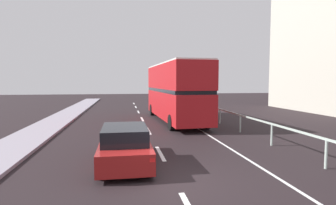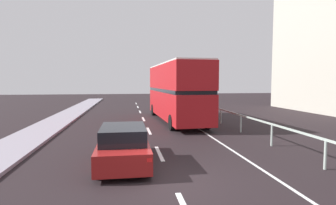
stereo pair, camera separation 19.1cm
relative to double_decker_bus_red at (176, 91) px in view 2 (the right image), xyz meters
name	(u,v)px [view 2 (the right image)]	position (x,y,z in m)	size (l,w,h in m)	color
ground_plane	(172,182)	(-2.43, -12.40, -2.42)	(74.49, 120.00, 0.10)	black
lane_paint_markings	(180,129)	(-0.41, -3.56, -2.36)	(3.42, 46.00, 0.01)	silver
bridge_side_railing	(230,114)	(3.03, -3.40, -1.49)	(0.10, 42.00, 1.08)	#ABBCB1
double_decker_bus_red	(176,91)	(0.00, 0.00, 0.00)	(3.08, 10.91, 4.43)	#B0161B
hatchback_car_near	(123,145)	(-3.93, -10.35, -1.68)	(1.87, 4.32, 1.43)	maroon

